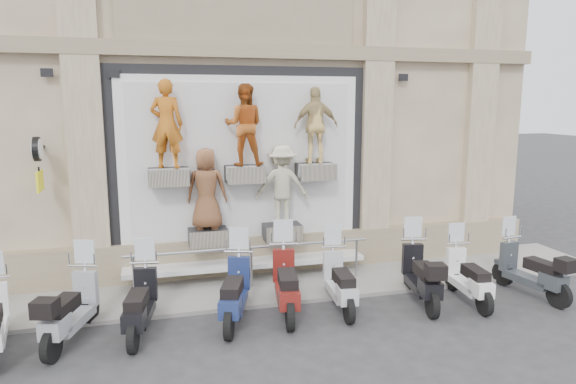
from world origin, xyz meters
name	(u,v)px	position (x,y,z in m)	size (l,w,h in m)	color
ground	(275,331)	(0.00, 0.00, 0.00)	(90.00, 90.00, 0.00)	#2E2E30
sidewalk	(251,286)	(0.00, 2.10, 0.04)	(16.00, 2.20, 0.08)	gray
building	(214,22)	(0.00, 7.00, 6.00)	(14.00, 8.60, 12.00)	#CAB693
shop_vitrine	(246,169)	(0.06, 2.74, 2.40)	(5.60, 0.85, 4.30)	black
guard_rail	(251,268)	(0.00, 2.00, 0.47)	(5.06, 0.10, 0.93)	#9EA0A5
clock_sign_bracket	(38,157)	(-3.90, 2.47, 2.80)	(0.10, 0.80, 1.02)	black
scooter_c	(70,296)	(-3.22, 0.51, 0.76)	(0.55, 1.87, 1.52)	gray
scooter_d	(140,291)	(-2.16, 0.50, 0.74)	(0.53, 1.82, 1.48)	black
scooter_e	(235,279)	(-0.57, 0.56, 0.78)	(0.56, 1.91, 1.55)	navy
scooter_f	(286,271)	(0.38, 0.67, 0.80)	(0.58, 1.97, 1.60)	#611410
scooter_g	(340,271)	(1.40, 0.63, 0.73)	(0.53, 1.80, 1.46)	#AAAEB1
scooter_h	(421,264)	(2.99, 0.48, 0.78)	(0.56, 1.91, 1.56)	black
scooter_i	(469,266)	(3.89, 0.29, 0.72)	(0.51, 1.76, 1.43)	white
scooter_j	(531,260)	(5.26, 0.24, 0.75)	(0.54, 1.84, 1.49)	#2B3035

